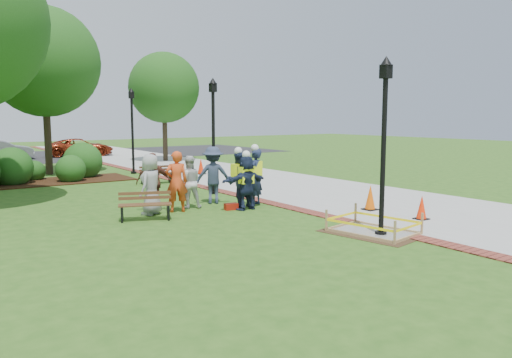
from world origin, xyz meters
TOP-DOWN VIEW (x-y plane):
  - ground at (0.00, 0.00)m, footprint 100.00×100.00m
  - sidewalk at (5.00, 10.00)m, footprint 6.00×60.00m
  - brick_edging at (1.75, 10.00)m, footprint 0.50×60.00m
  - mulch_bed at (-3.00, 12.00)m, footprint 7.00×3.00m
  - parking_lot at (0.00, 27.00)m, footprint 36.00×12.00m
  - wet_concrete_pad at (1.29, -2.72)m, footprint 2.08×2.56m
  - bench_near at (-2.72, 1.96)m, footprint 1.51×0.96m
  - bench_far at (0.68, 8.85)m, footprint 1.44×0.63m
  - cone_front at (3.59, -2.41)m, footprint 0.35×0.35m
  - cone_back at (3.49, -0.62)m, footprint 0.40×0.40m
  - cone_far at (3.85, 10.75)m, footprint 0.41×0.41m
  - toolbox at (0.06, 1.91)m, footprint 0.44×0.29m
  - lamp_near at (1.25, -3.00)m, footprint 0.28×0.28m
  - lamp_mid at (1.25, 5.00)m, footprint 0.28×0.28m
  - lamp_far at (1.25, 13.00)m, footprint 0.28×0.28m
  - tree_back at (-2.29, 15.10)m, footprint 5.32×5.32m
  - tree_right at (5.64, 18.73)m, footprint 4.47×4.47m
  - shrub_b at (-4.45, 12.04)m, footprint 1.71×1.71m
  - shrub_c at (-2.20, 11.51)m, footprint 1.29×1.29m
  - shrub_d at (-1.28, 12.84)m, footprint 1.79×1.79m
  - shrub_e at (-3.40, 12.99)m, footprint 0.98×0.98m
  - casual_person_a at (-2.25, 2.63)m, footprint 0.67×0.63m
  - casual_person_b at (-1.46, 2.55)m, footprint 0.67×0.53m
  - casual_person_c at (-0.87, 2.92)m, footprint 0.61×0.48m
  - casual_person_d at (-1.97, 3.08)m, footprint 0.67×0.58m
  - casual_person_e at (0.18, 3.22)m, footprint 0.71×0.60m
  - hivis_worker_a at (0.46, 1.66)m, footprint 0.56×0.37m
  - hivis_worker_b at (1.14, 2.18)m, footprint 0.70×0.62m
  - hivis_worker_c at (0.44, 2.08)m, footprint 0.60×0.42m
  - parked_car_b at (-2.93, 25.61)m, footprint 2.22×4.49m
  - parked_car_c at (2.24, 25.85)m, footprint 2.50×4.50m

SIDE VIEW (x-z plane):
  - ground at x=0.00m, z-range 0.00..0.00m
  - shrub_b at x=-4.45m, z-range -0.85..0.85m
  - shrub_c at x=-2.20m, z-range -0.64..0.64m
  - shrub_d at x=-1.28m, z-range -0.89..0.89m
  - shrub_e at x=-3.40m, z-range -0.49..0.49m
  - parked_car_b at x=-2.93m, z-range -0.71..0.71m
  - parked_car_c at x=2.24m, z-range -0.70..0.70m
  - parking_lot at x=0.00m, z-range 0.00..0.01m
  - sidewalk at x=5.00m, z-range 0.00..0.02m
  - brick_edging at x=1.75m, z-range 0.00..0.03m
  - mulch_bed at x=-3.00m, z-range -0.01..0.04m
  - toolbox at x=0.06m, z-range 0.00..0.20m
  - wet_concrete_pad at x=1.29m, z-range -0.04..0.51m
  - bench_far at x=0.68m, z-range -0.14..0.62m
  - bench_near at x=-2.72m, z-range -0.14..0.64m
  - cone_front at x=3.59m, z-range -0.01..0.68m
  - cone_back at x=3.49m, z-range -0.01..0.78m
  - cone_far at x=3.85m, z-range -0.01..0.79m
  - casual_person_c at x=-0.87m, z-range 0.00..1.65m
  - casual_person_d at x=-1.97m, z-range 0.00..1.77m
  - casual_person_a at x=-2.25m, z-range 0.00..1.78m
  - hivis_worker_a at x=0.46m, z-range 0.00..1.83m
  - casual_person_b at x=-1.46m, z-range 0.00..1.84m
  - casual_person_e at x=0.18m, z-range 0.00..1.88m
  - hivis_worker_c at x=0.44m, z-range -0.01..1.91m
  - hivis_worker_b at x=1.14m, z-range -0.01..1.97m
  - lamp_near at x=1.25m, z-range 0.35..4.61m
  - lamp_mid at x=1.25m, z-range 0.35..4.61m
  - lamp_far at x=1.25m, z-range 0.35..4.61m
  - tree_right at x=5.64m, z-range 1.21..8.12m
  - tree_back at x=-2.29m, z-range 1.40..9.55m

